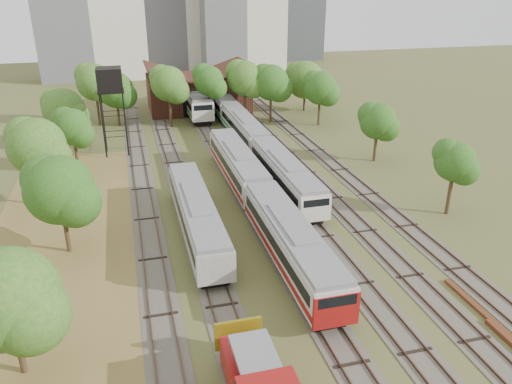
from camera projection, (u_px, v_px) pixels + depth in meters
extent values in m
plane|color=#475123|center=(353.00, 316.00, 32.18)|extent=(240.00, 240.00, 0.00)
cube|color=brown|center=(69.00, 288.00, 35.02)|extent=(14.00, 60.00, 0.04)
cube|color=#4C473D|center=(142.00, 189.00, 51.54)|extent=(2.60, 80.00, 0.06)
cube|color=#472D1E|center=(135.00, 189.00, 51.34)|extent=(0.08, 80.00, 0.14)
cube|color=#472D1E|center=(149.00, 188.00, 51.68)|extent=(0.08, 80.00, 0.14)
cube|color=#4C473D|center=(181.00, 185.00, 52.49)|extent=(2.60, 80.00, 0.06)
cube|color=#472D1E|center=(174.00, 185.00, 52.29)|extent=(0.08, 80.00, 0.14)
cube|color=#472D1E|center=(188.00, 184.00, 52.63)|extent=(0.08, 80.00, 0.14)
cube|color=#4C473D|center=(237.00, 180.00, 53.91)|extent=(2.60, 80.00, 0.06)
cube|color=#472D1E|center=(230.00, 180.00, 53.71)|extent=(0.08, 80.00, 0.14)
cube|color=#472D1E|center=(243.00, 178.00, 54.05)|extent=(0.08, 80.00, 0.14)
cube|color=#4C473D|center=(272.00, 176.00, 54.86)|extent=(2.60, 80.00, 0.06)
cube|color=#472D1E|center=(266.00, 176.00, 54.65)|extent=(0.08, 80.00, 0.14)
cube|color=#472D1E|center=(278.00, 175.00, 54.99)|extent=(0.08, 80.00, 0.14)
cube|color=#4C473D|center=(306.00, 173.00, 55.81)|extent=(2.60, 80.00, 0.06)
cube|color=#472D1E|center=(300.00, 173.00, 55.60)|extent=(0.08, 80.00, 0.14)
cube|color=#472D1E|center=(312.00, 172.00, 55.94)|extent=(0.08, 80.00, 0.14)
cube|color=#4C473D|center=(339.00, 170.00, 56.75)|extent=(2.60, 80.00, 0.06)
cube|color=#472D1E|center=(334.00, 170.00, 56.55)|extent=(0.08, 80.00, 0.14)
cube|color=#472D1E|center=(345.00, 169.00, 56.89)|extent=(0.08, 80.00, 0.14)
cube|color=black|center=(290.00, 261.00, 37.63)|extent=(2.18, 15.64, 0.79)
cube|color=beige|center=(291.00, 242.00, 36.99)|extent=(2.87, 17.00, 2.48)
cube|color=black|center=(291.00, 239.00, 36.87)|extent=(2.93, 15.64, 0.84)
cube|color=slate|center=(291.00, 225.00, 36.44)|extent=(2.64, 16.66, 0.36)
cube|color=maroon|center=(290.00, 250.00, 37.26)|extent=(2.93, 16.66, 0.45)
cube|color=maroon|center=(336.00, 311.00, 29.53)|extent=(2.91, 0.25, 2.23)
cube|color=black|center=(238.00, 179.00, 53.19)|extent=(2.18, 15.64, 0.79)
cube|color=beige|center=(238.00, 164.00, 52.54)|extent=(2.87, 17.00, 2.48)
cube|color=black|center=(238.00, 162.00, 52.43)|extent=(2.93, 15.64, 0.84)
cube|color=slate|center=(238.00, 152.00, 51.99)|extent=(2.64, 16.66, 0.36)
cube|color=maroon|center=(238.00, 171.00, 52.82)|extent=(2.93, 16.66, 0.45)
cube|color=black|center=(285.00, 189.00, 50.72)|extent=(2.08, 15.64, 0.76)
cube|color=beige|center=(285.00, 174.00, 50.11)|extent=(2.75, 17.00, 2.37)
cube|color=black|center=(285.00, 172.00, 50.00)|extent=(2.81, 15.64, 0.81)
cube|color=slate|center=(285.00, 162.00, 49.58)|extent=(2.53, 16.66, 0.34)
cube|color=#1B6D33|center=(285.00, 181.00, 50.37)|extent=(2.81, 16.66, 0.43)
cube|color=beige|center=(316.00, 210.00, 42.65)|extent=(2.79, 0.25, 2.13)
cube|color=black|center=(244.00, 140.00, 66.27)|extent=(2.08, 15.64, 0.76)
cube|color=beige|center=(244.00, 128.00, 65.66)|extent=(2.75, 17.00, 2.37)
cube|color=black|center=(244.00, 126.00, 65.55)|extent=(2.81, 15.64, 0.81)
cube|color=slate|center=(244.00, 118.00, 65.13)|extent=(2.53, 16.66, 0.34)
cube|color=#1B6D33|center=(244.00, 133.00, 65.92)|extent=(2.81, 16.66, 0.43)
cube|color=black|center=(219.00, 109.00, 81.83)|extent=(2.08, 15.64, 0.76)
cube|color=beige|center=(219.00, 100.00, 81.21)|extent=(2.75, 17.00, 2.37)
cube|color=black|center=(219.00, 98.00, 81.10)|extent=(2.81, 15.64, 0.81)
cube|color=slate|center=(219.00, 92.00, 80.68)|extent=(2.53, 16.66, 0.34)
cube|color=#1B6D33|center=(219.00, 104.00, 81.47)|extent=(2.81, 16.66, 0.43)
cube|color=black|center=(196.00, 112.00, 79.99)|extent=(2.44, 14.72, 0.89)
cube|color=beige|center=(195.00, 100.00, 79.27)|extent=(3.22, 16.00, 2.78)
cube|color=black|center=(195.00, 98.00, 79.14)|extent=(3.28, 14.72, 0.94)
cube|color=slate|center=(195.00, 91.00, 78.65)|extent=(2.96, 15.68, 0.40)
cube|color=#1B6D33|center=(195.00, 105.00, 79.57)|extent=(3.28, 15.68, 0.50)
cube|color=beige|center=(203.00, 113.00, 72.26)|extent=(3.26, 0.25, 2.50)
cube|color=maroon|center=(252.00, 372.00, 25.27)|extent=(2.52, 4.40, 1.51)
cube|color=gold|center=(238.00, 334.00, 28.09)|extent=(2.72, 0.20, 1.81)
cube|color=slate|center=(256.00, 357.00, 23.90)|extent=(2.02, 3.60, 0.20)
cube|color=black|center=(198.00, 231.00, 42.26)|extent=(2.05, 16.56, 0.74)
cube|color=gray|center=(197.00, 214.00, 41.66)|extent=(2.70, 18.00, 2.33)
cube|color=black|center=(197.00, 211.00, 41.55)|extent=(2.76, 16.56, 0.79)
cube|color=slate|center=(196.00, 200.00, 41.13)|extent=(2.48, 17.64, 0.34)
cylinder|color=black|center=(103.00, 127.00, 59.23)|extent=(0.19, 0.19, 7.72)
cylinder|color=black|center=(126.00, 125.00, 59.85)|extent=(0.19, 0.19, 7.72)
cylinder|color=black|center=(104.00, 121.00, 61.55)|extent=(0.19, 0.19, 7.72)
cylinder|color=black|center=(125.00, 120.00, 62.17)|extent=(0.19, 0.19, 7.72)
cube|color=black|center=(111.00, 91.00, 59.14)|extent=(3.04, 3.04, 0.20)
cube|color=black|center=(109.00, 79.00, 58.59)|extent=(2.90, 2.90, 2.61)
cube|color=brown|center=(478.00, 309.00, 32.69)|extent=(0.43, 6.92, 0.23)
cube|color=#321812|center=(198.00, 93.00, 82.41)|extent=(16.00, 11.00, 5.50)
cube|color=#321812|center=(172.00, 73.00, 80.15)|extent=(8.45, 11.55, 2.96)
cube|color=#321812|center=(221.00, 71.00, 82.04)|extent=(8.45, 11.55, 2.96)
cube|color=black|center=(203.00, 103.00, 77.78)|extent=(6.40, 0.15, 4.12)
cylinder|color=#382616|center=(19.00, 344.00, 26.85)|extent=(0.36, 0.36, 3.80)
sphere|color=#244913|center=(8.00, 299.00, 25.70)|extent=(5.46, 5.46, 5.46)
cylinder|color=#382616|center=(66.00, 228.00, 39.01)|extent=(0.36, 0.36, 4.17)
sphere|color=#244913|center=(60.00, 190.00, 37.75)|extent=(5.31, 5.31, 5.31)
cylinder|color=#382616|center=(43.00, 183.00, 47.01)|extent=(0.36, 0.36, 4.64)
sphere|color=#244913|center=(37.00, 147.00, 45.60)|extent=(5.31, 5.31, 5.31)
cylinder|color=#382616|center=(76.00, 154.00, 55.63)|extent=(0.36, 0.36, 4.06)
sphere|color=#244913|center=(72.00, 127.00, 54.40)|extent=(4.07, 4.07, 4.07)
cylinder|color=#382616|center=(67.00, 133.00, 63.65)|extent=(0.36, 0.36, 3.93)
sphere|color=#244913|center=(64.00, 109.00, 62.45)|extent=(5.31, 5.31, 5.31)
cylinder|color=#382616|center=(98.00, 108.00, 73.45)|extent=(0.36, 0.36, 4.98)
sphere|color=#244913|center=(95.00, 82.00, 71.94)|extent=(5.32, 5.32, 5.32)
cylinder|color=#382616|center=(118.00, 112.00, 73.24)|extent=(0.36, 0.36, 4.17)
sphere|color=#244913|center=(116.00, 90.00, 71.97)|extent=(5.16, 5.16, 5.16)
cylinder|color=#382616|center=(170.00, 110.00, 72.59)|extent=(0.36, 0.36, 4.94)
sphere|color=#244913|center=(168.00, 84.00, 71.09)|extent=(5.06, 5.06, 5.06)
cylinder|color=#382616|center=(210.00, 108.00, 73.32)|extent=(0.36, 0.36, 5.15)
sphere|color=#244913|center=(209.00, 81.00, 71.76)|extent=(4.36, 4.36, 4.36)
cylinder|color=#382616|center=(245.00, 105.00, 75.54)|extent=(0.36, 0.36, 5.09)
sphere|color=#244913|center=(245.00, 78.00, 73.99)|extent=(5.18, 5.18, 5.18)
cylinder|color=#382616|center=(271.00, 106.00, 75.34)|extent=(0.36, 0.36, 4.65)
sphere|color=#244913|center=(271.00, 83.00, 73.93)|extent=(5.30, 5.30, 5.30)
cylinder|color=#382616|center=(304.00, 99.00, 81.87)|extent=(0.36, 0.36, 3.95)
sphere|color=#244913|center=(305.00, 80.00, 80.67)|extent=(6.04, 6.04, 6.04)
cylinder|color=#382616|center=(449.00, 194.00, 45.45)|extent=(0.36, 0.36, 4.04)
sphere|color=#244913|center=(455.00, 161.00, 44.22)|extent=(3.64, 3.64, 3.64)
cylinder|color=#382616|center=(375.00, 145.00, 59.00)|extent=(0.36, 0.36, 3.81)
sphere|color=#244913|center=(378.00, 121.00, 57.84)|extent=(4.25, 4.25, 4.25)
cylinder|color=#382616|center=(319.00, 111.00, 73.55)|extent=(0.36, 0.36, 4.32)
sphere|color=#244913|center=(320.00, 88.00, 72.24)|extent=(4.78, 4.78, 4.78)
cube|color=#3E4246|center=(297.00, 4.00, 132.49)|extent=(12.00, 12.00, 28.00)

